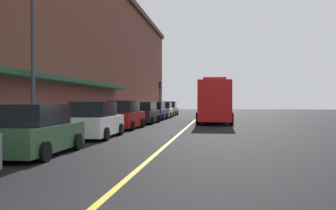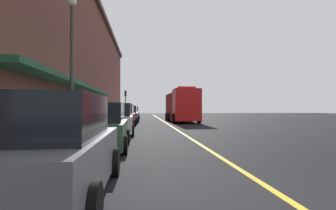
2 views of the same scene
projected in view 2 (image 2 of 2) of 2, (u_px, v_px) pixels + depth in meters
ground_plane at (165, 123)px, 28.95m from camera, size 112.00×112.00×0.00m
sidewalk_left at (107, 122)px, 28.37m from camera, size 2.40×70.00×0.15m
lane_center_stripe at (165, 122)px, 28.95m from camera, size 0.16×70.00×0.01m
brick_building_left at (35, 57)px, 26.79m from camera, size 12.79×64.00×13.37m
parked_car_0 at (51, 151)px, 4.53m from camera, size 2.05×4.50×1.77m
parked_car_1 at (100, 128)px, 10.07m from camera, size 2.20×4.32×1.74m
parked_car_2 at (116, 120)px, 15.95m from camera, size 2.23×4.67×1.84m
parked_car_3 at (123, 116)px, 21.67m from camera, size 2.11×4.41×1.90m
parked_car_4 at (129, 115)px, 27.62m from camera, size 2.07×4.48×1.81m
parked_car_5 at (130, 114)px, 33.20m from camera, size 2.16×4.29×1.80m
parked_car_6 at (132, 113)px, 38.58m from camera, size 2.14×4.51×1.74m
parked_car_7 at (133, 112)px, 44.71m from camera, size 2.00×4.33×1.86m
fire_truck at (181, 106)px, 30.17m from camera, size 3.03×9.27×3.73m
parking_meter_0 at (122, 112)px, 38.20m from camera, size 0.14×0.18×1.33m
parking_meter_1 at (17, 129)px, 6.22m from camera, size 0.14×0.18×1.33m
parking_meter_2 at (61, 122)px, 9.54m from camera, size 0.14×0.18×1.33m
parking_meter_3 at (98, 116)px, 17.26m from camera, size 0.14×0.18×1.33m
street_lamp_left at (72, 51)px, 13.27m from camera, size 0.44×0.44×6.94m
traffic_light_near at (125, 99)px, 44.14m from camera, size 0.38×0.36×4.30m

